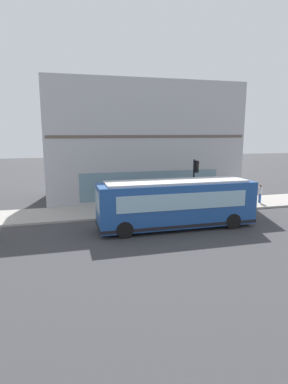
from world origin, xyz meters
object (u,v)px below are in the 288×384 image
city_bus_nearside (176,204)px  fire_hydrant (241,197)px  traffic_light_near_corner (195,175)px  pedestrian_near_hydrant (184,193)px  pedestrian_near_building_entrance (260,192)px  pedestrian_walking_along_curb (169,199)px

city_bus_nearside → fire_hydrant: 9.80m
traffic_light_near_corner → pedestrian_near_hydrant: size_ratio=2.33×
city_bus_nearside → pedestrian_near_building_entrance: bearing=-64.7°
pedestrian_near_building_entrance → traffic_light_near_corner: bearing=98.5°
pedestrian_near_hydrant → fire_hydrant: bearing=-91.5°
fire_hydrant → pedestrian_near_hydrant: 5.30m
fire_hydrant → pedestrian_near_building_entrance: pedestrian_near_building_entrance is taller
pedestrian_near_building_entrance → fire_hydrant: bearing=46.9°
traffic_light_near_corner → pedestrian_walking_along_curb: 2.72m
pedestrian_near_building_entrance → pedestrian_near_hydrant: bearing=79.4°
pedestrian_near_hydrant → pedestrian_walking_along_curb: pedestrian_walking_along_curb is taller
traffic_light_near_corner → fire_hydrant: 6.15m
fire_hydrant → pedestrian_near_hydrant: size_ratio=0.44×
fire_hydrant → pedestrian_near_hydrant: bearing=88.5°
pedestrian_near_hydrant → pedestrian_near_building_entrance: bearing=-100.6°
city_bus_nearside → pedestrian_walking_along_curb: size_ratio=5.98×
city_bus_nearside → traffic_light_near_corner: traffic_light_near_corner is taller
fire_hydrant → pedestrian_walking_along_curb: 7.66m
traffic_light_near_corner → pedestrian_walking_along_curb: size_ratio=2.33×
pedestrian_walking_along_curb → pedestrian_near_building_entrance: bearing=-84.0°
fire_hydrant → traffic_light_near_corner: bearing=110.9°
traffic_light_near_corner → pedestrian_near_building_entrance: 6.77m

